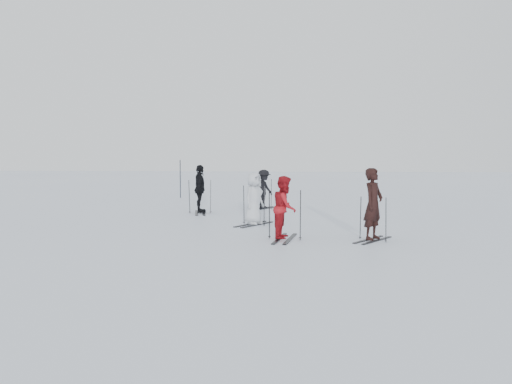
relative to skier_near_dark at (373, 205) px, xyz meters
The scene contains 12 objects.
ground 4.36m from the skier_near_dark, 144.22° to the left, with size 120.00×120.00×0.00m, color silver.
skier_near_dark is the anchor object (origin of this frame).
skier_red 2.30m from the skier_near_dark, behind, with size 0.80×0.62×1.65m, color maroon.
skier_grey 4.35m from the skier_near_dark, 142.15° to the left, with size 0.81×0.53×1.66m, color silver.
skier_uphill_left 8.21m from the skier_near_dark, 135.77° to the left, with size 1.08×0.45×1.85m, color black.
skier_uphill_far 8.53m from the skier_near_dark, 114.90° to the left, with size 1.04×0.60×1.62m, color black.
skis_near_dark 0.34m from the skier_near_dark, ahead, with size 0.86×1.62×1.18m, color black, non-canonical shape.
skis_red 2.31m from the skier_near_dark, behind, with size 0.98×1.86×1.36m, color black, non-canonical shape.
skis_grey 4.35m from the skier_near_dark, 142.15° to the left, with size 0.95×1.79×1.30m, color black, non-canonical shape.
skis_uphill_left 8.21m from the skier_near_dark, 135.77° to the left, with size 0.97×1.83×1.34m, color black, non-canonical shape.
skis_uphill_far 8.54m from the skier_near_dark, 114.90° to the left, with size 0.95×1.79×1.30m, color black, non-canonical shape.
piste_marker 15.35m from the skier_near_dark, 123.77° to the left, with size 0.04×0.04×2.03m, color black.
Camera 1 is at (1.83, -15.65, 2.17)m, focal length 35.00 mm.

